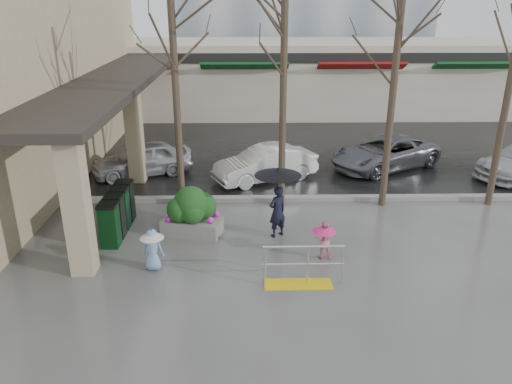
{
  "coord_description": "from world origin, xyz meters",
  "views": [
    {
      "loc": [
        0.12,
        -11.34,
        6.33
      ],
      "look_at": [
        0.35,
        1.49,
        1.3
      ],
      "focal_mm": 35.0,
      "sensor_mm": 36.0,
      "label": 1
    }
  ],
  "objects_px": {
    "news_boxes": "(118,212)",
    "car_b": "(265,164)",
    "woman": "(278,192)",
    "tree_midwest": "(284,38)",
    "car_a": "(142,159)",
    "car_c": "(385,153)",
    "tree_mideast": "(397,51)",
    "planter": "(192,212)",
    "tree_west": "(173,43)",
    "child_pink": "(324,237)",
    "child_blue": "(153,246)",
    "handrail": "(301,271)"
  },
  "relations": [
    {
      "from": "car_b",
      "to": "car_c",
      "type": "xyz_separation_m",
      "value": [
        4.75,
        1.33,
        0.0
      ]
    },
    {
      "from": "child_pink",
      "to": "child_blue",
      "type": "bearing_deg",
      "value": 13.48
    },
    {
      "from": "planter",
      "to": "tree_mideast",
      "type": "bearing_deg",
      "value": 18.74
    },
    {
      "from": "tree_west",
      "to": "woman",
      "type": "relative_size",
      "value": 3.33
    },
    {
      "from": "car_b",
      "to": "news_boxes",
      "type": "bearing_deg",
      "value": -71.2
    },
    {
      "from": "planter",
      "to": "car_c",
      "type": "bearing_deg",
      "value": 39.6
    },
    {
      "from": "tree_mideast",
      "to": "planter",
      "type": "distance_m",
      "value": 7.55
    },
    {
      "from": "woman",
      "to": "child_pink",
      "type": "distance_m",
      "value": 1.86
    },
    {
      "from": "car_a",
      "to": "child_blue",
      "type": "bearing_deg",
      "value": -8.22
    },
    {
      "from": "car_c",
      "to": "handrail",
      "type": "bearing_deg",
      "value": -55.7
    },
    {
      "from": "car_a",
      "to": "car_c",
      "type": "xyz_separation_m",
      "value": [
        9.39,
        0.65,
        0.0
      ]
    },
    {
      "from": "woman",
      "to": "car_b",
      "type": "xyz_separation_m",
      "value": [
        -0.17,
        4.63,
        -0.71
      ]
    },
    {
      "from": "planter",
      "to": "tree_west",
      "type": "bearing_deg",
      "value": 104.86
    },
    {
      "from": "woman",
      "to": "child_blue",
      "type": "distance_m",
      "value": 3.71
    },
    {
      "from": "tree_midwest",
      "to": "car_a",
      "type": "relative_size",
      "value": 1.89
    },
    {
      "from": "planter",
      "to": "car_a",
      "type": "height_order",
      "value": "planter"
    },
    {
      "from": "woman",
      "to": "car_a",
      "type": "relative_size",
      "value": 0.55
    },
    {
      "from": "planter",
      "to": "car_b",
      "type": "relative_size",
      "value": 0.47
    },
    {
      "from": "tree_west",
      "to": "news_boxes",
      "type": "distance_m",
      "value": 5.1
    },
    {
      "from": "woman",
      "to": "planter",
      "type": "bearing_deg",
      "value": -38.23
    },
    {
      "from": "woman",
      "to": "news_boxes",
      "type": "bearing_deg",
      "value": -37.92
    },
    {
      "from": "tree_west",
      "to": "car_b",
      "type": "bearing_deg",
      "value": 41.16
    },
    {
      "from": "handrail",
      "to": "tree_mideast",
      "type": "xyz_separation_m",
      "value": [
        3.14,
        4.8,
        4.48
      ]
    },
    {
      "from": "news_boxes",
      "to": "woman",
      "type": "bearing_deg",
      "value": -3.2
    },
    {
      "from": "tree_west",
      "to": "child_pink",
      "type": "bearing_deg",
      "value": -40.56
    },
    {
      "from": "tree_midwest",
      "to": "woman",
      "type": "distance_m",
      "value": 4.48
    },
    {
      "from": "handrail",
      "to": "tree_mideast",
      "type": "relative_size",
      "value": 0.29
    },
    {
      "from": "news_boxes",
      "to": "child_pink",
      "type": "bearing_deg",
      "value": -14.87
    },
    {
      "from": "woman",
      "to": "planter",
      "type": "distance_m",
      "value": 2.5
    },
    {
      "from": "tree_mideast",
      "to": "child_blue",
      "type": "bearing_deg",
      "value": -149.18
    },
    {
      "from": "tree_mideast",
      "to": "planter",
      "type": "bearing_deg",
      "value": -161.26
    },
    {
      "from": "handrail",
      "to": "tree_midwest",
      "type": "distance_m",
      "value": 6.83
    },
    {
      "from": "tree_west",
      "to": "car_a",
      "type": "height_order",
      "value": "tree_west"
    },
    {
      "from": "handrail",
      "to": "news_boxes",
      "type": "xyz_separation_m",
      "value": [
        -4.95,
        2.92,
        0.25
      ]
    },
    {
      "from": "tree_midwest",
      "to": "tree_mideast",
      "type": "height_order",
      "value": "tree_midwest"
    },
    {
      "from": "woman",
      "to": "news_boxes",
      "type": "xyz_separation_m",
      "value": [
        -4.53,
        0.33,
        -0.72
      ]
    },
    {
      "from": "child_blue",
      "to": "planter",
      "type": "height_order",
      "value": "planter"
    },
    {
      "from": "tree_mideast",
      "to": "news_boxes",
      "type": "distance_m",
      "value": 9.32
    },
    {
      "from": "woman",
      "to": "planter",
      "type": "height_order",
      "value": "woman"
    },
    {
      "from": "tree_west",
      "to": "child_blue",
      "type": "relative_size",
      "value": 6.25
    },
    {
      "from": "woman",
      "to": "car_b",
      "type": "bearing_deg",
      "value": -121.7
    },
    {
      "from": "child_blue",
      "to": "planter",
      "type": "relative_size",
      "value": 0.61
    },
    {
      "from": "child_blue",
      "to": "tree_mideast",
      "type": "bearing_deg",
      "value": -138.92
    },
    {
      "from": "woman",
      "to": "child_pink",
      "type": "xyz_separation_m",
      "value": [
        1.13,
        -1.27,
        -0.74
      ]
    },
    {
      "from": "car_a",
      "to": "planter",
      "type": "bearing_deg",
      "value": 3.92
    },
    {
      "from": "child_blue",
      "to": "car_c",
      "type": "bearing_deg",
      "value": -124.66
    },
    {
      "from": "tree_mideast",
      "to": "news_boxes",
      "type": "bearing_deg",
      "value": -166.89
    },
    {
      "from": "news_boxes",
      "to": "car_b",
      "type": "bearing_deg",
      "value": 45.59
    },
    {
      "from": "planter",
      "to": "car_c",
      "type": "relative_size",
      "value": 0.39
    },
    {
      "from": "child_blue",
      "to": "tree_midwest",
      "type": "bearing_deg",
      "value": -120.22
    }
  ]
}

